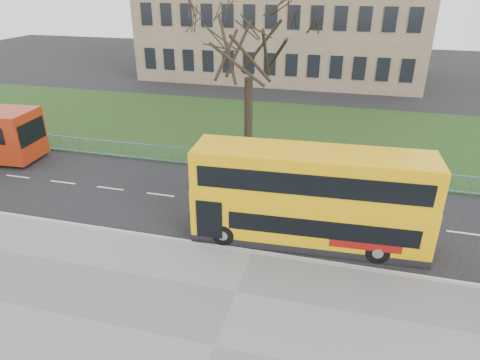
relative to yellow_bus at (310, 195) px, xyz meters
The scene contains 8 objects.
ground 3.05m from the yellow_bus, behind, with size 120.00×120.00×0.00m, color black.
pavement 7.50m from the yellow_bus, 106.85° to the right, with size 80.00×10.50×0.12m, color slate.
kerb 3.43m from the yellow_bus, 141.20° to the right, with size 80.00×0.20×0.14m, color gray.
grass_verge 14.49m from the yellow_bus, 98.36° to the left, with size 80.00×15.40×0.08m, color #1B3513.
guard_railing 7.01m from the yellow_bus, 107.83° to the left, with size 40.00×0.12×1.10m, color #6A88BC, non-canonical shape.
bare_tree 11.65m from the yellow_bus, 117.23° to the left, with size 7.95×7.95×11.36m, color black, non-canonical shape.
civic_building 35.91m from the yellow_bus, 101.48° to the left, with size 30.00×15.00×14.00m, color #79634C.
yellow_bus is the anchor object (origin of this frame).
Camera 1 is at (3.26, -16.04, 10.56)m, focal length 32.00 mm.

